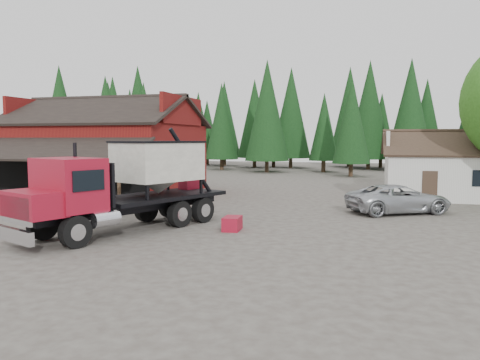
# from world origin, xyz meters

# --- Properties ---
(ground) EXTENTS (120.00, 120.00, 0.00)m
(ground) POSITION_xyz_m (0.00, 0.00, 0.00)
(ground) COLOR #484038
(ground) RESTS_ON ground
(red_barn) EXTENTS (12.80, 13.63, 7.18)m
(red_barn) POSITION_xyz_m (-11.00, 9.90, 2.69)
(red_barn) COLOR maroon
(red_barn) RESTS_ON ground
(farmhouse) EXTENTS (8.60, 6.42, 4.65)m
(farmhouse) POSITION_xyz_m (13.00, 13.00, 1.67)
(farmhouse) COLOR silver
(farmhouse) RESTS_ON ground
(conifer_backdrop) EXTENTS (76.00, 16.00, 16.00)m
(conifer_backdrop) POSITION_xyz_m (0.00, 42.00, 0.00)
(conifer_backdrop) COLOR black
(conifer_backdrop) RESTS_ON ground
(near_pine_a) EXTENTS (4.40, 4.40, 11.40)m
(near_pine_a) POSITION_xyz_m (-22.00, 28.00, 6.39)
(near_pine_a) COLOR #382619
(near_pine_a) RESTS_ON ground
(near_pine_b) EXTENTS (3.96, 3.96, 10.40)m
(near_pine_b) POSITION_xyz_m (6.00, 30.00, 5.89)
(near_pine_b) COLOR #382619
(near_pine_b) RESTS_ON ground
(near_pine_d) EXTENTS (5.28, 5.28, 13.40)m
(near_pine_d) POSITION_xyz_m (-4.00, 34.00, 7.39)
(near_pine_d) COLOR #382619
(near_pine_d) RESTS_ON ground
(feed_truck) EXTENTS (6.38, 10.21, 4.51)m
(feed_truck) POSITION_xyz_m (-2.23, -2.97, 2.11)
(feed_truck) COLOR black
(feed_truck) RESTS_ON ground
(silver_car) EXTENTS (6.07, 4.85, 1.53)m
(silver_car) POSITION_xyz_m (9.39, 5.23, 0.77)
(silver_car) COLOR #B7BBC0
(silver_car) RESTS_ON ground
(equip_box) EXTENTS (0.75, 1.13, 0.60)m
(equip_box) POSITION_xyz_m (2.10, -1.75, 0.30)
(equip_box) COLOR maroon
(equip_box) RESTS_ON ground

